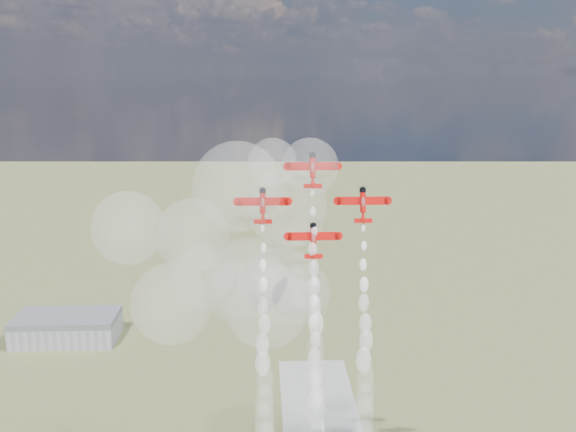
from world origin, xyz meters
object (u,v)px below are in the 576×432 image
Objects in this scene: plane_slot at (313,240)px; hangar at (67,327)px; plane_right at (363,204)px; plane_left at (263,205)px; plane_lead at (313,170)px.

hangar is at bearing 123.85° from plane_slot.
plane_slot reaches higher than hangar.
plane_right is at bearing -52.99° from hangar.
plane_left is 14.72m from plane_slot.
plane_right is at bearing 9.76° from plane_slot.
hangar is 4.08× the size of plane_left.
hangar is 211.15m from plane_left.
plane_slot is (0.00, -4.15, -16.36)m from plane_lead.
plane_slot is at bearing -170.24° from plane_right.
plane_lead is at bearing -55.47° from hangar.
plane_right is (122.09, -161.97, 93.54)m from hangar.
plane_right is (12.06, -2.07, -8.18)m from plane_lead.
plane_slot is (12.06, -2.07, -8.18)m from plane_left.
plane_lead is 1.00× the size of plane_slot.
plane_lead is 14.72m from plane_left.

